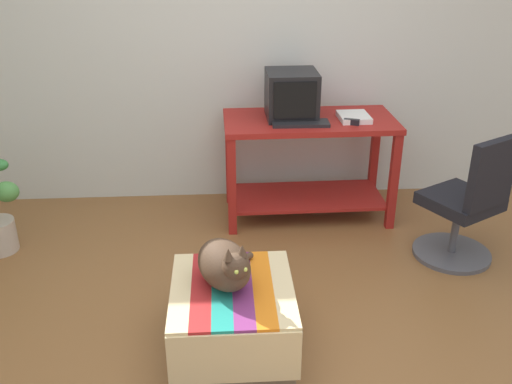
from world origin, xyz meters
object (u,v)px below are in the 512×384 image
desk (308,151)px  ottoman_with_blanket (233,317)px  stapler (352,122)px  office_chair (467,208)px  cat (225,265)px  keyboard (301,123)px  book (354,117)px  tv_monitor (292,95)px

desk → ottoman_with_blanket: desk is taller
stapler → office_chair: bearing=-111.4°
cat → office_chair: size_ratio=0.53×
keyboard → cat: keyboard is taller
keyboard → cat: bearing=-111.0°
desk → cat: bearing=-114.0°
keyboard → book: book is taller
tv_monitor → ottoman_with_blanket: size_ratio=0.54×
book → stapler: size_ratio=2.28×
book → tv_monitor: bearing=167.5°
book → office_chair: size_ratio=0.28×
desk → office_chair: office_chair is taller
cat → stapler: size_ratio=4.30×
cat → keyboard: bearing=43.7°
desk → stapler: 0.41m
ottoman_with_blanket → office_chair: size_ratio=0.79×
desk → stapler: size_ratio=11.39×
desk → keyboard: (-0.09, -0.14, 0.26)m
desk → stapler: bearing=-30.2°
tv_monitor → desk: bearing=-19.6°
book → office_chair: office_chair is taller
desk → tv_monitor: bearing=160.4°
tv_monitor → office_chair: (1.07, -0.77, -0.55)m
desk → office_chair: (0.93, -0.73, -0.14)m
tv_monitor → office_chair: bearing=-36.6°
keyboard → cat: 1.49m
book → ottoman_with_blanket: 1.84m
tv_monitor → stapler: tv_monitor is taller
keyboard → stapler: bearing=-1.2°
ottoman_with_blanket → office_chair: office_chair is taller
desk → book: (0.31, -0.04, 0.27)m
tv_monitor → cat: tv_monitor is taller
office_chair → ottoman_with_blanket: bearing=-2.4°
tv_monitor → book: tv_monitor is taller
tv_monitor → cat: bearing=-109.0°
keyboard → office_chair: 1.24m
ottoman_with_blanket → cat: cat is taller
keyboard → stapler: stapler is taller
desk → cat: size_ratio=2.65×
desk → keyboard: 0.31m
cat → book: bearing=32.6°
desk → stapler: (0.27, -0.15, 0.27)m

